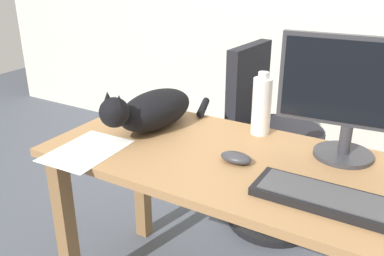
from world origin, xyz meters
name	(u,v)px	position (x,y,z in m)	size (l,w,h in m)	color
desk	(238,187)	(0.00, 0.00, 0.59)	(1.37, 0.62, 0.70)	#9E7247
office_chair	(269,150)	(-0.14, 0.70, 0.41)	(0.48, 0.48, 0.94)	black
monitor	(352,94)	(0.30, 0.20, 0.93)	(0.48, 0.20, 0.42)	#333338
keyboard	(332,200)	(0.34, -0.12, 0.72)	(0.44, 0.15, 0.03)	black
cat	(152,110)	(-0.41, 0.07, 0.78)	(0.24, 0.61, 0.20)	black
computer_mouse	(235,157)	(0.00, -0.03, 0.72)	(0.11, 0.06, 0.04)	#333338
paper_sheet	(86,151)	(-0.50, -0.22, 0.70)	(0.21, 0.30, 0.00)	white
water_bottle	(262,106)	(-0.03, 0.24, 0.82)	(0.07, 0.07, 0.24)	silver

